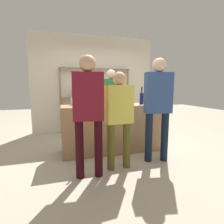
% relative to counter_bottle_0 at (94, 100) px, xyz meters
% --- Properties ---
extents(ground_plane, '(16.00, 16.00, 0.00)m').
position_rel_counter_bottle_0_xyz_m(ground_plane, '(0.39, 0.14, -1.08)').
color(ground_plane, '#B2A893').
extents(bar_counter, '(2.00, 0.59, 0.96)m').
position_rel_counter_bottle_0_xyz_m(bar_counter, '(0.39, 0.14, -0.60)').
color(bar_counter, '#997551').
rests_on(bar_counter, ground_plane).
extents(back_wall, '(3.60, 0.12, 2.80)m').
position_rel_counter_bottle_0_xyz_m(back_wall, '(0.39, 2.04, 0.32)').
color(back_wall, beige).
rests_on(back_wall, ground_plane).
extents(back_shelf, '(2.05, 0.18, 1.85)m').
position_rel_counter_bottle_0_xyz_m(back_shelf, '(0.40, 1.86, 0.14)').
color(back_shelf, '#897056').
rests_on(back_shelf, ground_plane).
extents(counter_bottle_0, '(0.08, 0.08, 0.33)m').
position_rel_counter_bottle_0_xyz_m(counter_bottle_0, '(0.00, 0.00, 0.00)').
color(counter_bottle_0, silver).
rests_on(counter_bottle_0, bar_counter).
extents(counter_bottle_1, '(0.08, 0.08, 0.35)m').
position_rel_counter_bottle_0_xyz_m(counter_bottle_1, '(1.16, 0.02, 0.01)').
color(counter_bottle_1, brown).
rests_on(counter_bottle_1, bar_counter).
extents(counter_bottle_2, '(0.09, 0.09, 0.34)m').
position_rel_counter_bottle_0_xyz_m(counter_bottle_2, '(0.39, 0.22, 0.00)').
color(counter_bottle_2, silver).
rests_on(counter_bottle_2, bar_counter).
extents(counter_bottle_3, '(0.08, 0.08, 0.36)m').
position_rel_counter_bottle_0_xyz_m(counter_bottle_3, '(-0.09, 0.21, 0.01)').
color(counter_bottle_3, brown).
rests_on(counter_bottle_3, bar_counter).
extents(counter_bottle_4, '(0.08, 0.08, 0.36)m').
position_rel_counter_bottle_0_xyz_m(counter_bottle_4, '(1.04, 0.14, 0.01)').
color(counter_bottle_4, '#0F1956').
rests_on(counter_bottle_4, bar_counter).
extents(counter_bottle_5, '(0.08, 0.08, 0.36)m').
position_rel_counter_bottle_0_xyz_m(counter_bottle_5, '(0.77, 0.04, 0.02)').
color(counter_bottle_5, silver).
rests_on(counter_bottle_5, bar_counter).
extents(wine_glass, '(0.08, 0.08, 0.15)m').
position_rel_counter_bottle_0_xyz_m(wine_glass, '(0.10, -0.05, -0.01)').
color(wine_glass, silver).
rests_on(wine_glass, bar_counter).
extents(ice_bucket, '(0.20, 0.20, 0.19)m').
position_rel_counter_bottle_0_xyz_m(ice_bucket, '(0.65, 0.13, -0.03)').
color(ice_bucket, black).
rests_on(ice_bucket, bar_counter).
extents(cork_jar, '(0.12, 0.12, 0.16)m').
position_rel_counter_bottle_0_xyz_m(cork_jar, '(-0.34, 0.31, -0.05)').
color(cork_jar, silver).
rests_on(cork_jar, bar_counter).
extents(customer_center, '(0.44, 0.21, 1.54)m').
position_rel_counter_bottle_0_xyz_m(customer_center, '(0.27, -0.66, -0.18)').
color(customer_center, brown).
rests_on(customer_center, ground_plane).
extents(server_behind_counter, '(0.43, 0.30, 1.74)m').
position_rel_counter_bottle_0_xyz_m(server_behind_counter, '(0.60, 0.98, -0.03)').
color(server_behind_counter, black).
rests_on(server_behind_counter, ground_plane).
extents(customer_right, '(0.48, 0.28, 1.79)m').
position_rel_counter_bottle_0_xyz_m(customer_right, '(1.01, -0.56, -0.02)').
color(customer_right, '#121C33').
rests_on(customer_right, ground_plane).
extents(customer_left, '(0.44, 0.23, 1.74)m').
position_rel_counter_bottle_0_xyz_m(customer_left, '(-0.23, -0.80, -0.05)').
color(customer_left, black).
rests_on(customer_left, ground_plane).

